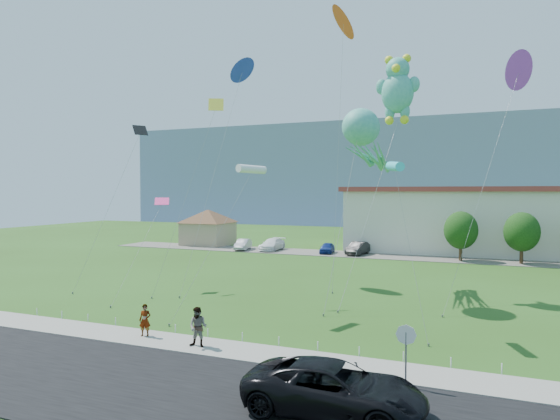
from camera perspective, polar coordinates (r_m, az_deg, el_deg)
The scene contains 27 objects.
ground at distance 27.68m, azimuth -5.00°, elevation -13.86°, with size 160.00×160.00×0.00m, color #274A14.
road at distance 21.24m, azimuth -15.47°, elevation -18.89°, with size 80.00×8.00×0.06m, color black.
sidewalk at distance 25.36m, azimuth -7.94°, elevation -15.27°, with size 80.00×2.50×0.10m, color gray.
parking_strip at distance 60.40m, azimuth 10.40°, elevation -5.12°, with size 70.00×6.00×0.06m, color #59544C.
hill_ridge at distance 144.26m, azimuth 17.36°, elevation 3.98°, with size 160.00×50.00×25.00m, color gray.
pavilion at distance 71.64m, azimuth -8.22°, elevation -1.56°, with size 9.20×9.20×5.00m.
stop_sign at distance 20.47m, azimuth 14.20°, elevation -14.27°, with size 0.80×0.07×2.50m.
rope_fence at distance 26.51m, azimuth -6.32°, elevation -14.03°, with size 26.05×0.05×0.50m.
tree_near at distance 57.86m, azimuth 19.97°, elevation -2.19°, with size 3.60×3.60×5.47m.
tree_mid at distance 57.95m, azimuth 25.91°, elevation -2.27°, with size 3.60×3.60×5.47m.
suv at distance 18.09m, azimuth 6.25°, elevation -19.63°, with size 2.87×6.21×1.73m, color black.
pedestrian_left at distance 27.44m, azimuth -15.17°, elevation -12.06°, with size 0.61×0.40×1.66m, color gray.
pedestrian_right at distance 25.09m, azimuth -9.34°, elevation -13.06°, with size 0.94×0.73×1.93m, color gray.
parked_car_silver at distance 64.96m, azimuth -4.25°, elevation -3.94°, with size 1.45×4.16×1.37m, color #B0B0B7.
parked_car_white at distance 64.22m, azimuth -0.91°, elevation -3.95°, with size 2.09×5.15×1.49m, color white.
parked_car_blue at distance 61.56m, azimuth 5.42°, elevation -4.33°, with size 1.51×3.75×1.28m, color navy.
parked_car_black at distance 60.56m, azimuth 8.89°, elevation -4.34°, with size 1.61×4.61×1.52m, color black.
octopus_kite at distance 36.99m, azimuth 9.65°, elevation 8.02°, with size 2.61×12.23×13.45m.
teddy_bear_kite at distance 39.65m, azimuth 13.28°, elevation 13.43°, with size 3.94×9.42×17.89m.
small_kite_orange at distance 42.84m, azimuth 7.23°, elevation 19.83°, with size 1.80×4.61×21.92m.
small_kite_white at distance 30.99m, azimuth -3.34°, elevation 4.55°, with size 3.32×5.70×9.44m.
small_kite_yellow at distance 37.08m, azimuth -8.21°, elevation 9.25°, with size 4.28×3.71×14.40m.
small_kite_black at distance 42.26m, azimuth -16.48°, elevation 6.78°, with size 2.86×6.02×13.06m.
small_kite_blue at distance 45.36m, azimuth -4.52°, elevation 15.10°, with size 1.80×10.50×18.97m.
small_kite_pink at distance 40.00m, azimuth -13.82°, elevation -0.04°, with size 1.82×8.00×7.27m.
small_kite_purple at distance 40.95m, azimuth 25.46°, elevation 13.70°, with size 5.40×9.56×17.07m.
small_kite_cyan at distance 27.64m, azimuth 13.02°, elevation 4.75°, with size 2.35×3.26×9.42m.
Camera 1 is at (12.17, -23.67, 7.63)m, focal length 32.00 mm.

